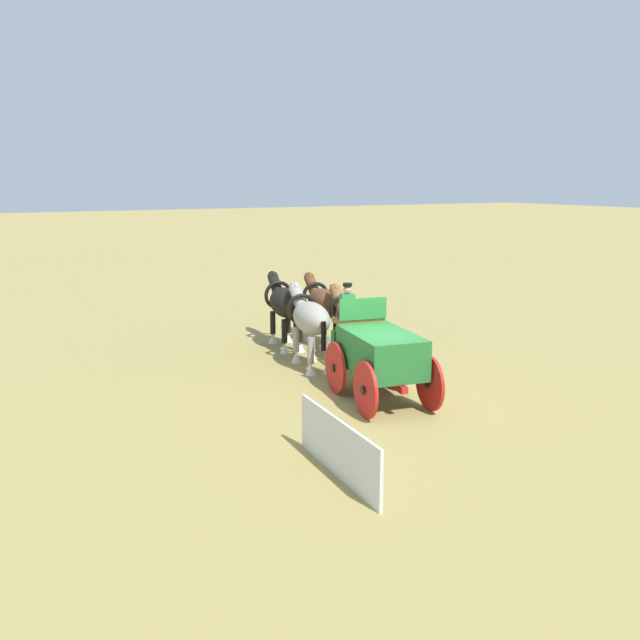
% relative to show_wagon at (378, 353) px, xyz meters
% --- Properties ---
extents(ground_plane, '(220.00, 220.00, 0.00)m').
position_rel_show_wagon_xyz_m(ground_plane, '(-0.15, 0.02, -1.18)').
color(ground_plane, '#9E8C4C').
extents(show_wagon, '(5.55, 2.24, 2.73)m').
position_rel_show_wagon_xyz_m(show_wagon, '(0.00, 0.00, 0.00)').
color(show_wagon, '#236B2D').
rests_on(show_wagon, ground).
extents(draft_horse_rear_near, '(3.04, 1.24, 2.28)m').
position_rel_show_wagon_xyz_m(draft_horse_rear_near, '(3.48, 0.05, 0.22)').
color(draft_horse_rear_near, '#9E998E').
rests_on(draft_horse_rear_near, ground).
extents(draft_horse_rear_off, '(3.00, 1.21, 2.17)m').
position_rel_show_wagon_xyz_m(draft_horse_rear_off, '(3.27, -1.23, 0.12)').
color(draft_horse_rear_off, brown).
rests_on(draft_horse_rear_off, ground).
extents(draft_horse_lead_near, '(3.02, 1.27, 2.29)m').
position_rel_show_wagon_xyz_m(draft_horse_lead_near, '(6.04, -0.39, 0.23)').
color(draft_horse_lead_near, black).
rests_on(draft_horse_lead_near, ground).
extents(draft_horse_lead_off, '(3.02, 1.26, 2.19)m').
position_rel_show_wagon_xyz_m(draft_horse_lead_off, '(5.82, -1.68, 0.15)').
color(draft_horse_lead_off, brown).
rests_on(draft_horse_lead_off, ground).
extents(sponsor_banner, '(3.20, 0.29, 1.10)m').
position_rel_show_wagon_xyz_m(sponsor_banner, '(-3.40, 3.12, -0.63)').
color(sponsor_banner, silver).
rests_on(sponsor_banner, ground).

